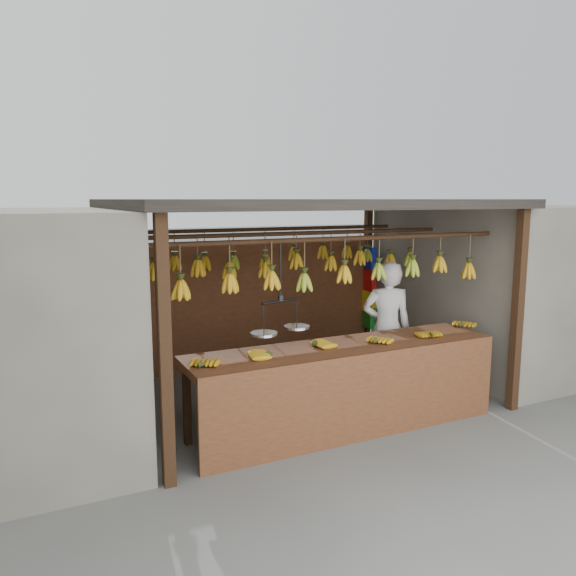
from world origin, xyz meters
TOP-DOWN VIEW (x-y plane):
  - ground at (0.00, 0.00)m, footprint 80.00×80.00m
  - stall at (0.00, 0.33)m, footprint 4.30×3.30m
  - neighbor_right at (3.60, 0.00)m, footprint 3.00×3.00m
  - counter at (-0.04, -1.23)m, footprint 3.53×0.77m
  - hanging_bananas at (0.00, -0.01)m, footprint 3.57×2.25m
  - balance_scale at (-0.72, -1.00)m, footprint 0.67×0.38m
  - vendor at (1.02, -0.40)m, footprint 0.71×0.61m
  - bag_bundles at (1.94, 1.35)m, footprint 0.08×0.26m

SIDE VIEW (x-z plane):
  - ground at x=0.00m, z-range 0.00..0.00m
  - counter at x=-0.04m, z-range 0.22..1.18m
  - vendor at x=1.02m, z-range 0.00..1.66m
  - bag_bundles at x=1.94m, z-range 0.35..1.63m
  - neighbor_right at x=3.60m, z-range 0.00..2.30m
  - balance_scale at x=-0.72m, z-range 0.71..1.61m
  - hanging_bananas at x=0.00m, z-range 1.43..1.81m
  - stall at x=0.00m, z-range 0.77..3.17m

